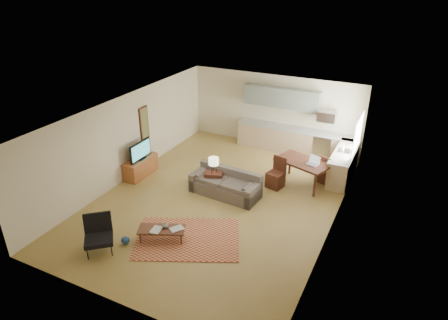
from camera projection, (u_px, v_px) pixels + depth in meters
The scene contains 25 objects.
room at pixel (219, 158), 11.12m from camera, with size 9.00×9.00×9.00m.
kitchen_counter_back at pixel (293, 140), 14.53m from camera, with size 4.26×0.64×0.92m, color tan, non-canonical shape.
kitchen_counter_right at pixel (343, 164), 12.76m from camera, with size 0.64×2.26×0.92m, color tan, non-canonical shape.
kitchen_range at pixel (323, 146), 14.09m from camera, with size 0.62×0.62×0.90m, color #A5A8AD.
kitchen_microwave at pixel (327, 116), 13.63m from camera, with size 0.62×0.40×0.35m, color #A5A8AD.
upper_cabinets at pixel (282, 98), 14.24m from camera, with size 2.80×0.34×0.70m, color gray.
window_right at pixel (358, 134), 12.17m from camera, with size 0.02×1.40×1.05m, color white.
wall_art_left at pixel (144, 123), 13.05m from camera, with size 0.06×0.42×1.10m, color olive, non-canonical shape.
triptych at pixel (272, 100), 14.60m from camera, with size 1.70×0.04×0.50m, color beige, non-canonical shape.
rug at pixel (188, 238), 10.00m from camera, with size 2.55×1.77×0.02m, color maroon.
sofa at pixel (225, 183), 11.79m from camera, with size 2.17×0.94×0.75m, color #594F47, non-canonical shape.
coffee_table at pixel (162, 234), 9.88m from camera, with size 1.15×0.46×0.35m, color #4D2A1A, non-canonical shape.
book_a at pixel (152, 229), 9.77m from camera, with size 0.28×0.35×0.03m, color maroon.
book_b at pixel (175, 226), 9.88m from camera, with size 0.38×0.40×0.02m, color navy.
vase at pixel (165, 225), 9.81m from camera, with size 0.17×0.17×0.16m, color black.
armchair at pixel (98, 236), 9.40m from camera, with size 0.76×0.76×0.86m, color black, non-canonical shape.
tv_credenza at pixel (141, 167), 12.95m from camera, with size 0.49×1.28×0.59m, color brown, non-canonical shape.
tv at pixel (140, 151), 12.67m from camera, with size 0.10×0.99×0.59m, color black, non-canonical shape.
console_table at pixel (214, 182), 12.03m from camera, with size 0.53×0.36×0.62m, color #3B1C12, non-canonical shape.
table_lamp at pixel (214, 165), 11.79m from camera, with size 0.30×0.30×0.50m, color beige, non-canonical shape.
dining_table at pixel (302, 173), 12.34m from camera, with size 1.60×0.92×0.81m, color #3B1C12, non-canonical shape.
dining_chair_near at pixel (276, 173), 12.17m from camera, with size 0.46×0.48×0.97m, color #3B1C12, non-canonical shape.
dining_chair_far at pixel (328, 169), 12.46m from camera, with size 0.45×0.47×0.94m, color #3B1C12, non-canonical shape.
laptop at pixel (313, 161), 11.90m from camera, with size 0.34×0.26×0.26m, color #A5A8AD, non-canonical shape.
soap_bottle at pixel (343, 147), 12.59m from camera, with size 0.10×0.10×0.19m, color beige.
Camera 1 is at (4.57, -8.94, 6.13)m, focal length 32.00 mm.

